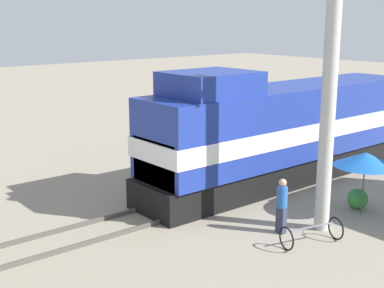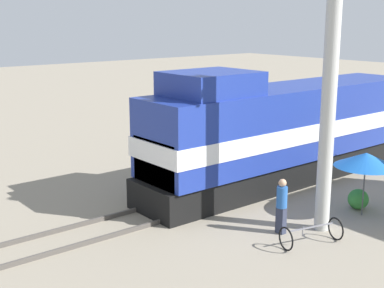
{
  "view_description": "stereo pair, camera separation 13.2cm",
  "coord_description": "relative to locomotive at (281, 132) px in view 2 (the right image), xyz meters",
  "views": [
    {
      "loc": [
        14.25,
        -14.68,
        6.67
      ],
      "look_at": [
        1.2,
        -3.93,
        2.67
      ],
      "focal_mm": 50.0,
      "sensor_mm": 36.0,
      "label": 1
    },
    {
      "loc": [
        14.34,
        -14.58,
        6.67
      ],
      "look_at": [
        1.2,
        -3.93,
        2.67
      ],
      "focal_mm": 50.0,
      "sensor_mm": 36.0,
      "label": 2
    }
  ],
  "objects": [
    {
      "name": "ground_plane",
      "position": [
        0.0,
        -1.77,
        -2.12
      ],
      "size": [
        120.0,
        120.0,
        0.0
      ],
      "primitive_type": "plane",
      "color": "gray"
    },
    {
      "name": "rail_near",
      "position": [
        -0.72,
        -1.77,
        -2.04
      ],
      "size": [
        0.08,
        33.61,
        0.15
      ],
      "primitive_type": "cube",
      "color": "#4C4742",
      "rests_on": "ground_plane"
    },
    {
      "name": "rail_far",
      "position": [
        0.72,
        -1.77,
        -2.04
      ],
      "size": [
        0.08,
        33.61,
        0.15
      ],
      "primitive_type": "cube",
      "color": "#4C4742",
      "rests_on": "ground_plane"
    },
    {
      "name": "locomotive",
      "position": [
        0.0,
        0.0,
        0.0
      ],
      "size": [
        2.85,
        14.17,
        4.82
      ],
      "color": "black",
      "rests_on": "ground_plane"
    },
    {
      "name": "utility_pole",
      "position": [
        4.38,
        -2.88,
        2.2
      ],
      "size": [
        1.8,
        0.47,
        8.55
      ],
      "color": "#B2B2AD",
      "rests_on": "ground_plane"
    },
    {
      "name": "vendor_umbrella",
      "position": [
        4.48,
        -0.78,
        -0.12
      ],
      "size": [
        2.12,
        2.12,
        2.23
      ],
      "color": "#4C4C4C",
      "rests_on": "ground_plane"
    },
    {
      "name": "shrub_cluster",
      "position": [
        4.03,
        -0.35,
        -1.75
      ],
      "size": [
        0.73,
        0.73,
        0.73
      ],
      "primitive_type": "sphere",
      "color": "#388C38",
      "rests_on": "ground_plane"
    },
    {
      "name": "person_bystander",
      "position": [
        3.77,
        -4.16,
        -1.14
      ],
      "size": [
        0.34,
        0.34,
        1.79
      ],
      "color": "#2D3347",
      "rests_on": "ground_plane"
    },
    {
      "name": "bicycle",
      "position": [
        4.97,
        -4.14,
        -1.74
      ],
      "size": [
        1.16,
        2.0,
        0.72
      ],
      "rotation": [
        0.0,
        0.0,
        -0.25
      ],
      "color": "black",
      "rests_on": "ground_plane"
    }
  ]
}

